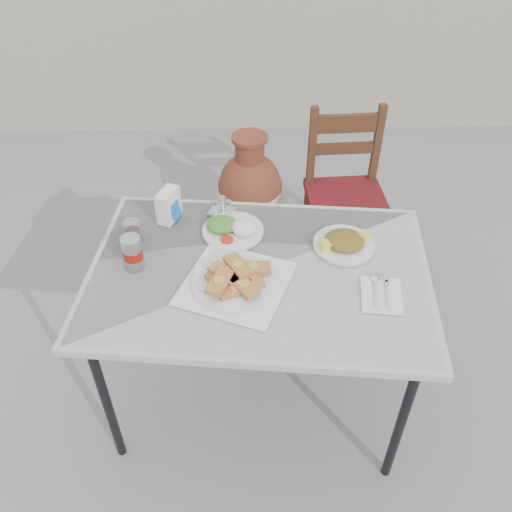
{
  "coord_description": "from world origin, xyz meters",
  "views": [
    {
      "loc": [
        0.13,
        -1.56,
        2.1
      ],
      "look_at": [
        0.16,
        -0.06,
        0.78
      ],
      "focal_mm": 38.0,
      "sensor_mm": 36.0,
      "label": 1
    }
  ],
  "objects_px": {
    "cafe_table": "(259,280)",
    "pide_plate": "(235,277)",
    "cola_glass": "(133,233)",
    "terracotta_urn": "(250,192)",
    "salad_chopped_plate": "(344,242)",
    "chair": "(345,194)",
    "condiment_caddy": "(222,208)",
    "napkin_holder": "(169,205)",
    "soda_can": "(133,252)",
    "salad_rice_plate": "(232,228)"
  },
  "relations": [
    {
      "from": "napkin_holder",
      "to": "cafe_table",
      "type": "bearing_deg",
      "value": -18.12
    },
    {
      "from": "pide_plate",
      "to": "chair",
      "type": "bearing_deg",
      "value": 59.67
    },
    {
      "from": "cola_glass",
      "to": "chair",
      "type": "distance_m",
      "value": 1.24
    },
    {
      "from": "cafe_table",
      "to": "napkin_holder",
      "type": "height_order",
      "value": "napkin_holder"
    },
    {
      "from": "salad_chopped_plate",
      "to": "chair",
      "type": "bearing_deg",
      "value": 78.93
    },
    {
      "from": "pide_plate",
      "to": "condiment_caddy",
      "type": "height_order",
      "value": "condiment_caddy"
    },
    {
      "from": "salad_chopped_plate",
      "to": "soda_can",
      "type": "relative_size",
      "value": 1.81
    },
    {
      "from": "napkin_holder",
      "to": "cola_glass",
      "type": "bearing_deg",
      "value": -108.0
    },
    {
      "from": "soda_can",
      "to": "chair",
      "type": "xyz_separation_m",
      "value": [
        0.93,
        0.86,
        -0.36
      ]
    },
    {
      "from": "salad_chopped_plate",
      "to": "terracotta_urn",
      "type": "xyz_separation_m",
      "value": [
        -0.35,
        1.02,
        -0.47
      ]
    },
    {
      "from": "cola_glass",
      "to": "condiment_caddy",
      "type": "xyz_separation_m",
      "value": [
        0.34,
        0.17,
        -0.01
      ]
    },
    {
      "from": "chair",
      "to": "terracotta_urn",
      "type": "relative_size",
      "value": 1.35
    },
    {
      "from": "chair",
      "to": "pide_plate",
      "type": "bearing_deg",
      "value": -123.72
    },
    {
      "from": "salad_chopped_plate",
      "to": "terracotta_urn",
      "type": "bearing_deg",
      "value": 108.87
    },
    {
      "from": "cafe_table",
      "to": "cola_glass",
      "type": "relative_size",
      "value": 14.44
    },
    {
      "from": "soda_can",
      "to": "terracotta_urn",
      "type": "xyz_separation_m",
      "value": [
        0.43,
        1.12,
        -0.51
      ]
    },
    {
      "from": "salad_rice_plate",
      "to": "soda_can",
      "type": "xyz_separation_m",
      "value": [
        -0.36,
        -0.19,
        0.04
      ]
    },
    {
      "from": "pide_plate",
      "to": "napkin_holder",
      "type": "relative_size",
      "value": 3.44
    },
    {
      "from": "salad_chopped_plate",
      "to": "terracotta_urn",
      "type": "height_order",
      "value": "salad_chopped_plate"
    },
    {
      "from": "napkin_holder",
      "to": "terracotta_urn",
      "type": "relative_size",
      "value": 0.2
    },
    {
      "from": "cafe_table",
      "to": "pide_plate",
      "type": "relative_size",
      "value": 2.9
    },
    {
      "from": "soda_can",
      "to": "napkin_holder",
      "type": "distance_m",
      "value": 0.3
    },
    {
      "from": "soda_can",
      "to": "cola_glass",
      "type": "bearing_deg",
      "value": 99.46
    },
    {
      "from": "condiment_caddy",
      "to": "chair",
      "type": "bearing_deg",
      "value": 41.28
    },
    {
      "from": "cafe_table",
      "to": "pide_plate",
      "type": "height_order",
      "value": "pide_plate"
    },
    {
      "from": "napkin_holder",
      "to": "condiment_caddy",
      "type": "bearing_deg",
      "value": 31.79
    },
    {
      "from": "salad_rice_plate",
      "to": "cafe_table",
      "type": "bearing_deg",
      "value": -65.65
    },
    {
      "from": "soda_can",
      "to": "cola_glass",
      "type": "height_order",
      "value": "soda_can"
    },
    {
      "from": "cafe_table",
      "to": "salad_chopped_plate",
      "type": "xyz_separation_m",
      "value": [
        0.33,
        0.13,
        0.07
      ]
    },
    {
      "from": "salad_rice_plate",
      "to": "terracotta_urn",
      "type": "height_order",
      "value": "salad_rice_plate"
    },
    {
      "from": "salad_chopped_plate",
      "to": "chair",
      "type": "xyz_separation_m",
      "value": [
        0.15,
        0.76,
        -0.31
      ]
    },
    {
      "from": "cafe_table",
      "to": "cola_glass",
      "type": "height_order",
      "value": "cola_glass"
    },
    {
      "from": "napkin_holder",
      "to": "chair",
      "type": "relative_size",
      "value": 0.15
    },
    {
      "from": "cafe_table",
      "to": "condiment_caddy",
      "type": "xyz_separation_m",
      "value": [
        -0.14,
        0.35,
        0.08
      ]
    },
    {
      "from": "salad_chopped_plate",
      "to": "condiment_caddy",
      "type": "height_order",
      "value": "condiment_caddy"
    },
    {
      "from": "cafe_table",
      "to": "soda_can",
      "type": "height_order",
      "value": "soda_can"
    },
    {
      "from": "napkin_holder",
      "to": "chair",
      "type": "bearing_deg",
      "value": 58.18
    },
    {
      "from": "napkin_holder",
      "to": "terracotta_urn",
      "type": "bearing_deg",
      "value": 91.77
    },
    {
      "from": "chair",
      "to": "terracotta_urn",
      "type": "height_order",
      "value": "chair"
    },
    {
      "from": "cola_glass",
      "to": "terracotta_urn",
      "type": "relative_size",
      "value": 0.14
    },
    {
      "from": "soda_can",
      "to": "chair",
      "type": "relative_size",
      "value": 0.15
    },
    {
      "from": "napkin_holder",
      "to": "terracotta_urn",
      "type": "height_order",
      "value": "napkin_holder"
    },
    {
      "from": "soda_can",
      "to": "chair",
      "type": "height_order",
      "value": "chair"
    },
    {
      "from": "salad_chopped_plate",
      "to": "cola_glass",
      "type": "distance_m",
      "value": 0.81
    },
    {
      "from": "salad_chopped_plate",
      "to": "soda_can",
      "type": "height_order",
      "value": "soda_can"
    },
    {
      "from": "napkin_holder",
      "to": "condiment_caddy",
      "type": "height_order",
      "value": "napkin_holder"
    },
    {
      "from": "condiment_caddy",
      "to": "terracotta_urn",
      "type": "relative_size",
      "value": 0.19
    },
    {
      "from": "napkin_holder",
      "to": "soda_can",
      "type": "bearing_deg",
      "value": -85.99
    },
    {
      "from": "condiment_caddy",
      "to": "chair",
      "type": "relative_size",
      "value": 0.14
    },
    {
      "from": "terracotta_urn",
      "to": "napkin_holder",
      "type": "bearing_deg",
      "value": -111.75
    }
  ]
}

